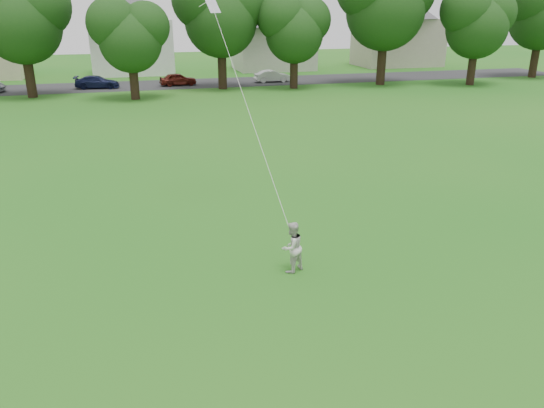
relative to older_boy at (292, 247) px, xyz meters
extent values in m
plane|color=#1A6316|center=(-3.18, -2.58, -0.74)|extent=(160.00, 160.00, 0.00)
cube|color=#2D2D30|center=(-3.18, 39.42, -0.73)|extent=(90.00, 7.00, 0.01)
imported|color=silver|center=(0.00, 0.00, 0.00)|extent=(0.89, 0.83, 1.47)
plane|color=white|center=(-1.03, 6.40, 6.48)|extent=(0.90, 1.00, 0.84)
cylinder|color=white|center=(-0.52, 3.20, 3.40)|extent=(0.01, 0.01, 8.94)
cylinder|color=black|center=(-11.62, 34.60, 1.18)|extent=(0.77, 0.77, 3.83)
cylinder|color=black|center=(-3.50, 31.44, 0.77)|extent=(0.70, 0.70, 3.02)
cylinder|color=black|center=(4.29, 35.34, 1.23)|extent=(0.78, 0.78, 3.94)
cylinder|color=black|center=(10.58, 33.97, 0.86)|extent=(0.71, 0.71, 3.19)
cylinder|color=black|center=(19.25, 34.14, 1.51)|extent=(0.83, 0.83, 4.49)
cylinder|color=black|center=(27.43, 31.79, 1.00)|extent=(0.74, 0.74, 3.48)
cylinder|color=black|center=(37.07, 35.01, 1.27)|extent=(0.78, 0.78, 4.01)
imported|color=#121739|center=(-6.67, 38.42, -0.16)|extent=(4.05, 2.05, 1.13)
imported|color=#5A1912|center=(0.59, 38.42, -0.15)|extent=(3.54, 1.75, 1.16)
imported|color=#B6B6B6|center=(9.74, 38.42, -0.15)|extent=(3.50, 1.29, 1.15)
cube|color=white|center=(-3.18, 49.42, 2.12)|extent=(8.47, 6.81, 5.71)
cube|color=#BBB7A8|center=(12.82, 49.42, 1.69)|extent=(8.75, 6.80, 4.85)
pyramid|color=#4C494E|center=(12.82, 49.42, 6.78)|extent=(12.63, 12.63, 2.67)
cube|color=#B5AB96|center=(28.82, 49.42, 2.06)|extent=(9.84, 6.54, 5.59)
camera|label=1|loc=(-3.99, -12.76, 6.28)|focal=35.00mm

